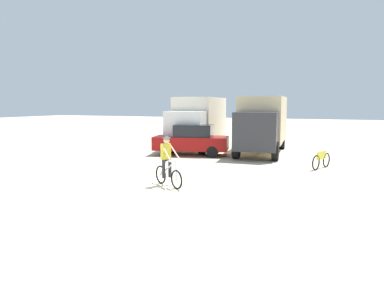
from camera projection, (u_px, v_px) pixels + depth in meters
ground_plane at (142, 185)px, 12.57m from camera, size 120.00×120.00×0.00m
box_truck_cream_rv at (198, 120)px, 22.83m from camera, size 2.99×6.94×3.35m
box_truck_tan_camper at (262, 122)px, 20.52m from camera, size 2.83×6.90×3.35m
sedan_parked at (192, 140)px, 19.73m from camera, size 4.48×2.63×1.76m
cyclist_orange_shirt at (167, 163)px, 12.25m from camera, size 1.51×0.96×1.82m
bicycle_spare at (321, 160)px, 15.61m from camera, size 0.78×1.62×0.97m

